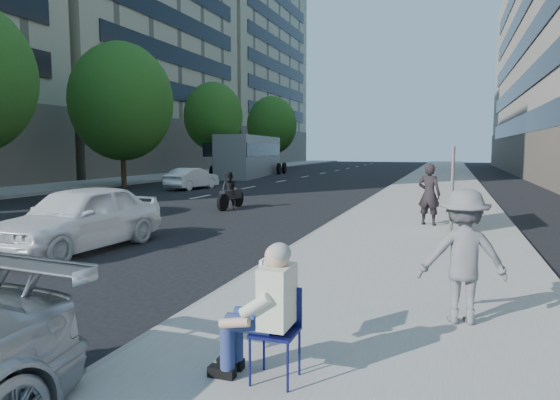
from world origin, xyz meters
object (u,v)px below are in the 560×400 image
at_px(protest_banner, 452,182).
at_px(bus, 251,156).
at_px(seated_protester, 265,303).
at_px(white_sedan_mid, 192,178).
at_px(jogger, 463,256).
at_px(pedestrian_woman, 429,194).
at_px(motorcycle, 230,192).
at_px(white_sedan_near, 80,218).

bearing_deg(protest_banner, bus, 123.26).
relative_size(seated_protester, white_sedan_mid, 0.36).
xyz_separation_m(jogger, bus, (-15.89, 31.94, 0.65)).
height_order(pedestrian_woman, motorcycle, pedestrian_woman).
xyz_separation_m(seated_protester, bus, (-14.12, 34.16, 0.76)).
xyz_separation_m(seated_protester, pedestrian_woman, (1.04, 10.32, 0.15)).
relative_size(white_sedan_near, white_sedan_mid, 1.19).
relative_size(jogger, white_sedan_mid, 0.46).
bearing_deg(seated_protester, bus, 112.46).
bearing_deg(motorcycle, white_sedan_near, -82.37).
bearing_deg(jogger, protest_banner, -99.86).
bearing_deg(white_sedan_near, white_sedan_mid, 112.81).
distance_m(jogger, bus, 35.68).
bearing_deg(jogger, motorcycle, -63.96).
height_order(white_sedan_mid, bus, bus).
distance_m(pedestrian_woman, white_sedan_near, 9.16).
distance_m(protest_banner, white_sedan_mid, 17.58).
bearing_deg(seated_protester, white_sedan_near, 142.35).
bearing_deg(bus, white_sedan_near, -82.55).
height_order(seated_protester, motorcycle, seated_protester).
bearing_deg(seated_protester, jogger, 51.34).
height_order(protest_banner, motorcycle, protest_banner).
bearing_deg(white_sedan_mid, seated_protester, 127.51).
height_order(jogger, white_sedan_mid, jogger).
xyz_separation_m(seated_protester, motorcycle, (-6.32, 13.00, -0.24)).
relative_size(white_sedan_near, bus, 0.35).
distance_m(jogger, white_sedan_mid, 23.34).
relative_size(seated_protester, protest_banner, 0.43).
xyz_separation_m(jogger, white_sedan_mid, (-14.04, 18.64, -0.38)).
bearing_deg(pedestrian_woman, white_sedan_mid, -21.43).
xyz_separation_m(white_sedan_near, motorcycle, (-0.01, 8.13, -0.10)).
height_order(pedestrian_woman, white_sedan_mid, pedestrian_woman).
distance_m(seated_protester, pedestrian_woman, 10.37).
relative_size(jogger, bus, 0.14).
bearing_deg(bus, seated_protester, -75.02).
bearing_deg(white_sedan_mid, jogger, 134.04).
relative_size(seated_protester, white_sedan_near, 0.30).
bearing_deg(pedestrian_woman, protest_banner, 179.56).
height_order(jogger, bus, bus).
bearing_deg(motorcycle, white_sedan_mid, 134.71).
relative_size(pedestrian_woman, white_sedan_mid, 0.48).
relative_size(white_sedan_mid, bus, 0.30).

